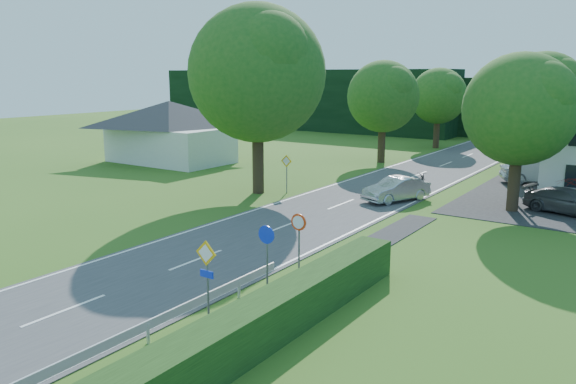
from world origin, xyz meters
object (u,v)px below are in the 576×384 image
Objects in this scene: motorcycle at (422,178)px; parked_car_grey at (568,201)px; moving_car at (396,189)px; parked_car_silver_a at (539,172)px; streetlight at (518,127)px; parasol at (575,195)px.

motorcycle is 9.97m from parked_car_grey.
moving_car is 0.87× the size of parked_car_silver_a.
parked_car_grey reaches higher than motorcycle.
streetlight is 3.77× the size of parasol.
parked_car_grey is (8.88, 2.35, -0.04)m from moving_car.
motorcycle is at bearing 101.05° from parked_car_silver_a.
motorcycle is at bearing 160.77° from streetlight.
parked_car_grey is (3.06, -1.01, -3.76)m from streetlight.
parasol is at bearing -8.59° from streetlight.
streetlight is 4.65× the size of motorcycle.
parked_car_grey is at bearing -18.36° from streetlight.
parasol is (3.22, -7.50, 0.15)m from parked_car_silver_a.
parked_car_silver_a is 8.16m from parasol.
parked_car_grey is at bearing -116.31° from parasol.
parked_car_grey is at bearing 38.23° from moving_car.
parked_car_grey is at bearing 174.88° from parked_car_silver_a.
streetlight is 7.69m from moving_car.
motorcycle is at bearing 118.94° from moving_car.
moving_car is at bearing 118.55° from parked_car_grey.
motorcycle is 8.04m from parked_car_silver_a.
moving_car is at bearing 124.85° from parked_car_silver_a.
parked_car_silver_a is at bearing 83.67° from moving_car.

